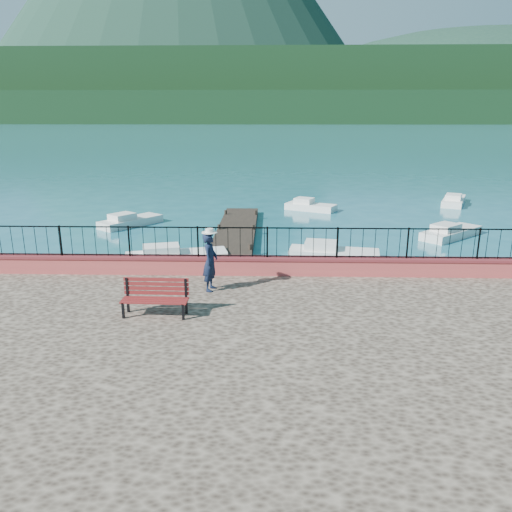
# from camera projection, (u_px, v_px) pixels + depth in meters

# --- Properties ---
(ground) EXTENTS (2000.00, 2000.00, 0.00)m
(ground) POSITION_uv_depth(u_px,v_px,m) (277.00, 364.00, 12.79)
(ground) COLOR #19596B
(ground) RESTS_ON ground
(parapet) EXTENTS (28.00, 0.46, 0.58)m
(parapet) POSITION_uv_depth(u_px,v_px,m) (276.00, 266.00, 15.93)
(parapet) COLOR #B14540
(parapet) RESTS_ON promenade
(railing) EXTENTS (27.00, 0.05, 0.95)m
(railing) POSITION_uv_depth(u_px,v_px,m) (277.00, 243.00, 15.72)
(railing) COLOR black
(railing) RESTS_ON parapet
(dock) EXTENTS (2.00, 16.00, 0.30)m
(dock) POSITION_uv_depth(u_px,v_px,m) (233.00, 241.00, 24.33)
(dock) COLOR #2D231C
(dock) RESTS_ON ground
(far_forest) EXTENTS (900.00, 60.00, 18.00)m
(far_forest) POSITION_uv_depth(u_px,v_px,m) (271.00, 108.00, 298.48)
(far_forest) COLOR black
(far_forest) RESTS_ON ground
(foothills) EXTENTS (900.00, 120.00, 44.00)m
(foothills) POSITION_uv_depth(u_px,v_px,m) (271.00, 89.00, 352.51)
(foothills) COLOR black
(foothills) RESTS_ON ground
(companion_hill) EXTENTS (448.00, 384.00, 180.00)m
(companion_hill) POSITION_uv_depth(u_px,v_px,m) (472.00, 119.00, 544.65)
(companion_hill) COLOR #142D23
(companion_hill) RESTS_ON ground
(park_bench) EXTENTS (1.70, 0.60, 0.94)m
(park_bench) POSITION_uv_depth(u_px,v_px,m) (155.00, 305.00, 12.72)
(park_bench) COLOR black
(park_bench) RESTS_ON promenade
(person) EXTENTS (0.51, 0.69, 1.72)m
(person) POSITION_uv_depth(u_px,v_px,m) (210.00, 262.00, 14.37)
(person) COLOR black
(person) RESTS_ON promenade
(hat) EXTENTS (0.44, 0.44, 0.12)m
(hat) POSITION_uv_depth(u_px,v_px,m) (209.00, 231.00, 14.12)
(hat) COLOR white
(hat) RESTS_ON person
(boat_0) EXTENTS (4.49, 2.31, 0.80)m
(boat_0) POSITION_uv_depth(u_px,v_px,m) (177.00, 253.00, 21.40)
(boat_0) COLOR white
(boat_0) RESTS_ON ground
(boat_1) EXTENTS (4.04, 1.94, 0.80)m
(boat_1) POSITION_uv_depth(u_px,v_px,m) (334.00, 250.00, 21.84)
(boat_1) COLOR silver
(boat_1) RESTS_ON ground
(boat_2) EXTENTS (3.82, 3.57, 0.80)m
(boat_2) POSITION_uv_depth(u_px,v_px,m) (452.00, 230.00, 25.71)
(boat_2) COLOR silver
(boat_2) RESTS_ON ground
(boat_3) EXTENTS (3.29, 3.71, 0.80)m
(boat_3) POSITION_uv_depth(u_px,v_px,m) (131.00, 219.00, 28.37)
(boat_3) COLOR silver
(boat_3) RESTS_ON ground
(boat_4) EXTENTS (3.49, 2.60, 0.80)m
(boat_4) POSITION_uv_depth(u_px,v_px,m) (311.00, 204.00, 32.84)
(boat_4) COLOR white
(boat_4) RESTS_ON ground
(boat_5) EXTENTS (2.85, 4.29, 0.80)m
(boat_5) POSITION_uv_depth(u_px,v_px,m) (454.00, 198.00, 35.06)
(boat_5) COLOR white
(boat_5) RESTS_ON ground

